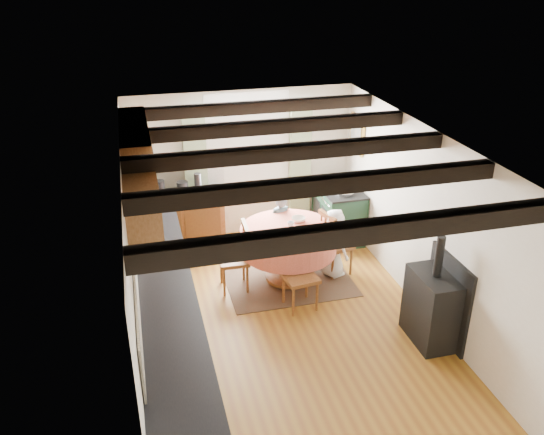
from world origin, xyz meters
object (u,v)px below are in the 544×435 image
object	(u,v)px
dining_table	(288,255)
cup	(291,225)
cast_iron_stove	(434,290)
chair_right	(336,242)
child_right	(334,243)
child_far	(279,227)
aga_range	(339,213)
chair_near	(301,275)
chair_left	(234,257)

from	to	relation	value
dining_table	cup	xyz separation A→B (m)	(0.04, 0.03, 0.45)
cast_iron_stove	cup	bearing A→B (deg)	124.64
chair_right	child_right	bearing A→B (deg)	122.76
cast_iron_stove	child_far	distance (m)	2.69
cast_iron_stove	child_far	bearing A→B (deg)	117.39
aga_range	chair_right	bearing A→B (deg)	-112.63
chair_near	child_far	bearing A→B (deg)	79.39
cast_iron_stove	chair_left	bearing A→B (deg)	140.12
dining_table	aga_range	world-z (taller)	aga_range
chair_near	dining_table	bearing A→B (deg)	79.88
cast_iron_stove	child_far	world-z (taller)	cast_iron_stove
chair_near	chair_right	size ratio (longest dim) A/B	0.99
chair_right	chair_left	bearing A→B (deg)	78.36
dining_table	cast_iron_stove	size ratio (longest dim) A/B	0.96
chair_right	child_far	xyz separation A→B (m)	(-0.69, 0.60, 0.05)
chair_near	aga_range	distance (m)	2.14
aga_range	child_far	world-z (taller)	child_far
chair_near	cup	world-z (taller)	chair_near
dining_table	child_far	xyz separation A→B (m)	(0.04, 0.63, 0.13)
dining_table	chair_left	size ratio (longest dim) A/B	1.38
dining_table	chair_left	distance (m)	0.79
dining_table	child_far	size ratio (longest dim) A/B	1.25
chair_near	child_far	size ratio (longest dim) A/B	0.90
chair_left	cup	xyz separation A→B (m)	(0.83, 0.06, 0.37)
aga_range	child_right	bearing A→B (deg)	-114.06
aga_range	cup	world-z (taller)	cup
chair_near	cup	size ratio (longest dim) A/B	10.18
aga_range	dining_table	bearing A→B (deg)	-137.29
chair_left	cast_iron_stove	size ratio (longest dim) A/B	0.70
chair_right	cup	bearing A→B (deg)	76.23
chair_right	cup	xyz separation A→B (m)	(-0.69, -0.00, 0.37)
chair_right	cast_iron_stove	size ratio (longest dim) A/B	0.70
chair_near	child_right	bearing A→B (deg)	36.27
chair_near	aga_range	xyz separation A→B (m)	(1.20, 1.78, -0.05)
child_far	child_right	distance (m)	0.91
child_far	dining_table	bearing A→B (deg)	66.69
dining_table	chair_left	world-z (taller)	chair_left
chair_left	child_right	distance (m)	1.46
aga_range	child_right	distance (m)	1.21
child_far	cup	xyz separation A→B (m)	(0.00, -0.60, 0.32)
chair_right	chair_near	bearing A→B (deg)	119.99
chair_right	cast_iron_stove	bearing A→B (deg)	-176.98
chair_near	aga_range	world-z (taller)	chair_near
aga_range	cast_iron_stove	world-z (taller)	cast_iron_stove
cup	child_right	bearing A→B (deg)	-5.46
chair_right	child_right	distance (m)	0.09
chair_near	chair_left	bearing A→B (deg)	130.85
aga_range	cast_iron_stove	size ratio (longest dim) A/B	0.68
chair_right	child_right	world-z (taller)	child_right
chair_near	chair_right	world-z (taller)	chair_right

